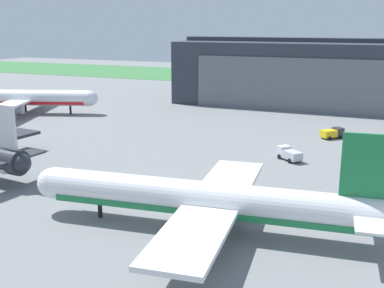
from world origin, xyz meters
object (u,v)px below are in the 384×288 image
object	(u,v)px
maintenance_hangar	(304,73)
airliner_near_right	(207,200)
airliner_far_left	(27,98)
stair_truck	(289,154)
baggage_tug	(332,133)

from	to	relation	value
maintenance_hangar	airliner_near_right	size ratio (longest dim) A/B	1.67
maintenance_hangar	airliner_far_left	size ratio (longest dim) A/B	2.01
airliner_far_left	stair_truck	size ratio (longest dim) A/B	7.14
airliner_near_right	baggage_tug	bearing A→B (deg)	81.34
airliner_near_right	stair_truck	world-z (taller)	airliner_near_right
stair_truck	baggage_tug	bearing A→B (deg)	75.60
baggage_tug	maintenance_hangar	bearing A→B (deg)	107.56
airliner_near_right	baggage_tug	xyz separation A→B (m)	(8.23, 54.01, -2.67)
maintenance_hangar	baggage_tug	world-z (taller)	maintenance_hangar
airliner_far_left	stair_truck	xyz separation A→B (m)	(74.60, -18.28, -3.03)
airliner_near_right	airliner_far_left	size ratio (longest dim) A/B	1.20
maintenance_hangar	airliner_far_left	xyz separation A→B (m)	(-66.06, -45.48, -5.18)
maintenance_hangar	airliner_far_left	bearing A→B (deg)	-145.45
maintenance_hangar	stair_truck	size ratio (longest dim) A/B	14.33
airliner_near_right	stair_truck	size ratio (longest dim) A/B	8.60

